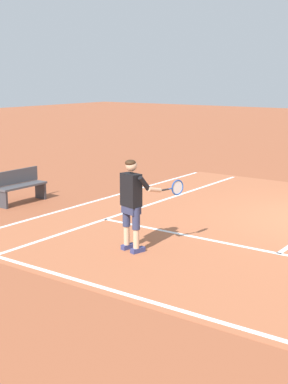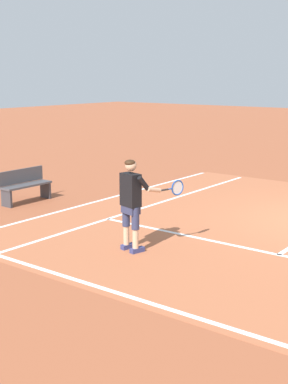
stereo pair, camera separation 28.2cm
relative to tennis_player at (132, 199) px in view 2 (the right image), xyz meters
The scene contains 7 objects.
line_baseline 2.99m from the tennis_player, 36.84° to the right, with size 10.98×0.10×0.01m, color white.
line_service 2.85m from the tennis_player, 32.20° to the left, with size 8.23×0.10×0.01m, color white.
line_singles_left 3.71m from the tennis_player, 121.16° to the left, with size 0.10×9.52×0.01m, color white.
line_doubles_left 4.56m from the tennis_player, 136.49° to the left, with size 0.10×9.52×0.01m, color white.
tennis_player is the anchor object (origin of this frame).
tennis_ball_near_feet 1.07m from the tennis_player, 123.03° to the left, with size 0.07×0.07×0.07m, color #CCE02D.
courtside_bench 4.87m from the tennis_player, 163.17° to the left, with size 0.40×1.40×0.85m.
Camera 2 is at (3.73, -11.71, 3.19)m, focal length 50.53 mm.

